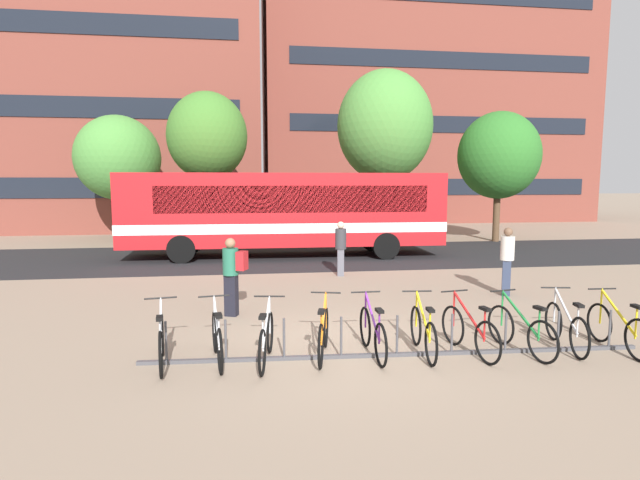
# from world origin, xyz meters

# --- Properties ---
(ground) EXTENTS (200.00, 200.00, 0.00)m
(ground) POSITION_xyz_m (0.00, 0.00, 0.00)
(ground) COLOR gray
(bus_lane_asphalt) EXTENTS (80.00, 7.20, 0.01)m
(bus_lane_asphalt) POSITION_xyz_m (0.00, 10.78, 0.00)
(bus_lane_asphalt) COLOR #232326
(bus_lane_asphalt) RESTS_ON ground
(city_bus) EXTENTS (12.07, 2.79, 3.20)m
(city_bus) POSITION_xyz_m (-0.41, 10.78, 1.78)
(city_bus) COLOR red
(city_bus) RESTS_ON ground
(bike_rack) EXTENTS (8.42, 0.46, 0.70)m
(bike_rack) POSITION_xyz_m (0.74, -0.64, 0.09)
(bike_rack) COLOR #47474C
(bike_rack) RESTS_ON ground
(parked_bicycle_silver_0) EXTENTS (0.52, 1.71, 0.99)m
(parked_bicycle_silver_0) POSITION_xyz_m (-3.07, -0.54, 0.38)
(parked_bicycle_silver_0) COLOR black
(parked_bicycle_silver_0) RESTS_ON ground
(parked_bicycle_silver_1) EXTENTS (0.52, 1.71, 0.99)m
(parked_bicycle_silver_1) POSITION_xyz_m (-2.20, -0.51, 0.38)
(parked_bicycle_silver_1) COLOR black
(parked_bicycle_silver_1) RESTS_ON ground
(parked_bicycle_silver_2) EXTENTS (0.52, 1.71, 0.99)m
(parked_bicycle_silver_2) POSITION_xyz_m (-1.42, -0.66, 0.38)
(parked_bicycle_silver_2) COLOR black
(parked_bicycle_silver_2) RESTS_ON ground
(parked_bicycle_orange_3) EXTENTS (0.58, 1.69, 0.99)m
(parked_bicycle_orange_3) POSITION_xyz_m (-0.48, -0.50, 0.38)
(parked_bicycle_orange_3) COLOR black
(parked_bicycle_orange_3) RESTS_ON ground
(parked_bicycle_purple_4) EXTENTS (0.52, 1.72, 0.99)m
(parked_bicycle_purple_4) POSITION_xyz_m (0.34, -0.56, 0.38)
(parked_bicycle_purple_4) COLOR black
(parked_bicycle_purple_4) RESTS_ON ground
(parked_bicycle_yellow_5) EXTENTS (0.52, 1.72, 0.99)m
(parked_bicycle_yellow_5) POSITION_xyz_m (1.19, -0.62, 0.38)
(parked_bicycle_yellow_5) COLOR black
(parked_bicycle_yellow_5) RESTS_ON ground
(parked_bicycle_red_6) EXTENTS (0.52, 1.71, 0.99)m
(parked_bicycle_red_6) POSITION_xyz_m (1.98, -0.69, 0.38)
(parked_bicycle_red_6) COLOR black
(parked_bicycle_red_6) RESTS_ON ground
(parked_bicycle_green_7) EXTENTS (0.53, 1.70, 0.99)m
(parked_bicycle_green_7) POSITION_xyz_m (2.85, -0.78, 0.38)
(parked_bicycle_green_7) COLOR black
(parked_bicycle_green_7) RESTS_ON ground
(parked_bicycle_silver_8) EXTENTS (0.52, 1.70, 0.99)m
(parked_bicycle_silver_8) POSITION_xyz_m (3.74, -0.68, 0.38)
(parked_bicycle_silver_8) COLOR black
(parked_bicycle_silver_8) RESTS_ON ground
(parked_bicycle_yellow_9) EXTENTS (0.52, 1.72, 0.99)m
(parked_bicycle_yellow_9) POSITION_xyz_m (4.57, -0.89, 0.38)
(parked_bicycle_yellow_9) COLOR black
(parked_bicycle_yellow_9) RESTS_ON ground
(commuter_grey_pack_0) EXTENTS (0.38, 0.56, 1.68)m
(commuter_grey_pack_0) POSITION_xyz_m (1.09, 6.60, 0.96)
(commuter_grey_pack_0) COLOR #565660
(commuter_grey_pack_0) RESTS_ON ground
(commuter_red_pack_1) EXTENTS (0.60, 0.48, 1.70)m
(commuter_red_pack_1) POSITION_xyz_m (-2.05, 2.31, 0.98)
(commuter_red_pack_1) COLOR black
(commuter_red_pack_1) RESTS_ON ground
(commuter_maroon_pack_2) EXTENTS (0.51, 0.60, 1.74)m
(commuter_maroon_pack_2) POSITION_xyz_m (4.81, 3.37, 1.01)
(commuter_maroon_pack_2) COLOR #2D3851
(commuter_maroon_pack_2) RESTS_ON ground
(street_tree_0) EXTENTS (3.60, 3.60, 6.90)m
(street_tree_0) POSITION_xyz_m (-3.52, 15.06, 4.90)
(street_tree_0) COLOR brown
(street_tree_0) RESTS_ON ground
(street_tree_1) EXTENTS (4.64, 4.64, 8.27)m
(street_tree_1) POSITION_xyz_m (4.93, 15.83, 5.56)
(street_tree_1) COLOR brown
(street_tree_1) RESTS_ON ground
(street_tree_2) EXTENTS (3.83, 3.83, 6.18)m
(street_tree_2) POSITION_xyz_m (10.11, 14.29, 4.11)
(street_tree_2) COLOR brown
(street_tree_2) RESTS_ON ground
(street_tree_3) EXTENTS (3.95, 3.95, 6.00)m
(street_tree_3) POSITION_xyz_m (-7.84, 16.74, 3.99)
(street_tree_3) COLOR brown
(street_tree_3) RESTS_ON ground
(building_left_wing) EXTENTS (18.75, 12.14, 21.17)m
(building_left_wing) POSITION_xyz_m (-10.36, 26.07, 10.58)
(building_left_wing) COLOR brown
(building_left_wing) RESTS_ON ground
(building_right_wing) EXTENTS (23.56, 11.36, 25.09)m
(building_right_wing) POSITION_xyz_m (11.33, 30.10, 12.54)
(building_right_wing) COLOR brown
(building_right_wing) RESTS_ON ground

